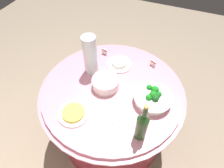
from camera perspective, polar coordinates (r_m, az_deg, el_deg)
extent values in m
plane|color=gray|center=(2.14, 0.00, -13.97)|extent=(6.00, 6.00, 0.00)
cylinder|color=maroon|center=(1.83, 0.00, -9.11)|extent=(1.01, 1.01, 0.69)
cylinder|color=pink|center=(1.54, 0.00, -2.18)|extent=(1.16, 1.16, 0.02)
cylinder|color=pink|center=(1.52, 0.00, -1.60)|extent=(1.10, 1.10, 0.03)
cylinder|color=white|center=(1.44, 11.87, -4.49)|extent=(0.26, 0.26, 0.05)
cylinder|color=white|center=(1.42, 12.06, -3.75)|extent=(0.28, 0.28, 0.01)
sphere|color=#19831E|center=(1.44, 12.64, -1.66)|extent=(0.06, 0.06, 0.06)
sphere|color=#19791E|center=(1.43, 13.75, -2.89)|extent=(0.04, 0.04, 0.04)
sphere|color=#19841E|center=(1.39, 10.86, -3.94)|extent=(0.05, 0.05, 0.05)
sphere|color=#197A1E|center=(1.40, 12.12, -3.14)|extent=(0.06, 0.06, 0.06)
sphere|color=#19611E|center=(1.42, 13.39, -3.21)|extent=(0.04, 0.04, 0.04)
sphere|color=#19561E|center=(1.39, 12.75, -4.15)|extent=(0.05, 0.05, 0.05)
sphere|color=#19841E|center=(1.46, 11.03, -1.00)|extent=(0.04, 0.04, 0.04)
cylinder|color=white|center=(1.52, -1.88, -0.50)|extent=(0.21, 0.21, 0.01)
cylinder|color=white|center=(1.51, -1.89, -0.26)|extent=(0.21, 0.21, 0.01)
cylinder|color=white|center=(1.51, -1.90, -0.01)|extent=(0.21, 0.21, 0.01)
cylinder|color=white|center=(1.50, -1.91, 0.24)|extent=(0.21, 0.21, 0.01)
cylinder|color=white|center=(1.49, -1.92, 0.49)|extent=(0.21, 0.21, 0.01)
cylinder|color=white|center=(1.48, -1.93, 0.75)|extent=(0.21, 0.21, 0.01)
cylinder|color=white|center=(1.48, -1.94, 1.00)|extent=(0.21, 0.21, 0.01)
cylinder|color=white|center=(1.47, -1.95, 1.26)|extent=(0.21, 0.21, 0.01)
cylinder|color=#1E3E1B|center=(1.22, 8.68, -12.72)|extent=(0.07, 0.07, 0.20)
cone|color=#1E3E1B|center=(1.12, 9.40, -9.82)|extent=(0.07, 0.07, 0.04)
cylinder|color=#1E3E1B|center=(1.07, 9.80, -8.15)|extent=(0.03, 0.03, 0.08)
cylinder|color=#B2844C|center=(1.03, 10.15, -6.71)|extent=(0.03, 0.03, 0.02)
cylinder|color=silver|center=(1.54, -6.48, 8.50)|extent=(0.11, 0.11, 0.34)
sphere|color=#E5B26B|center=(1.63, -6.75, 5.22)|extent=(0.06, 0.06, 0.06)
sphere|color=#E5B26B|center=(1.61, -6.04, 4.51)|extent=(0.06, 0.06, 0.06)
sphere|color=#E5B26B|center=(1.63, -5.48, 5.35)|extent=(0.06, 0.06, 0.06)
sphere|color=#72C64C|center=(1.59, -7.00, 6.28)|extent=(0.06, 0.06, 0.06)
sphere|color=#72C64C|center=(1.58, -5.77, 6.02)|extent=(0.06, 0.06, 0.06)
sphere|color=#72C64C|center=(1.60, -5.96, 6.89)|extent=(0.06, 0.06, 0.06)
sphere|color=red|center=(1.54, -6.99, 7.46)|extent=(0.06, 0.06, 0.06)
sphere|color=red|center=(1.55, -5.66, 7.73)|extent=(0.06, 0.06, 0.06)
sphere|color=red|center=(1.57, -6.57, 8.32)|extent=(0.06, 0.06, 0.06)
sphere|color=#E5B26B|center=(1.50, -6.77, 8.83)|extent=(0.06, 0.06, 0.06)
sphere|color=#E5B26B|center=(1.52, -5.82, 9.54)|extent=(0.06, 0.06, 0.06)
sphere|color=#E5B26B|center=(1.53, -7.16, 9.65)|extent=(0.06, 0.06, 0.06)
sphere|color=#72C64C|center=(1.47, -6.47, 10.46)|extent=(0.06, 0.06, 0.06)
sphere|color=#72C64C|center=(1.50, -6.25, 11.34)|extent=(0.06, 0.06, 0.06)
sphere|color=#72C64C|center=(1.49, -7.57, 10.94)|extent=(0.06, 0.06, 0.06)
cylinder|color=silver|center=(1.37, 0.26, -8.63)|extent=(0.02, 0.16, 0.01)
cylinder|color=silver|center=(1.36, 1.63, -9.20)|extent=(0.02, 0.16, 0.01)
sphere|color=silver|center=(1.33, -0.60, -11.53)|extent=(0.01, 0.01, 0.01)
cylinder|color=white|center=(1.69, 2.15, 5.89)|extent=(0.22, 0.22, 0.01)
cylinder|color=white|center=(1.68, 2.17, 6.38)|extent=(0.13, 0.13, 0.03)
cylinder|color=white|center=(1.39, -11.27, -8.61)|extent=(0.22, 0.22, 0.01)
cylinder|color=#F2D14C|center=(1.38, -11.38, -8.24)|extent=(0.16, 0.16, 0.02)
cube|color=white|center=(1.70, 12.05, 5.99)|extent=(0.05, 0.03, 0.05)
cube|color=maroon|center=(1.69, 12.15, 6.43)|extent=(0.05, 0.03, 0.01)
cube|color=white|center=(1.78, -2.28, 9.58)|extent=(0.05, 0.02, 0.05)
cube|color=maroon|center=(1.77, -2.29, 10.02)|extent=(0.05, 0.02, 0.01)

